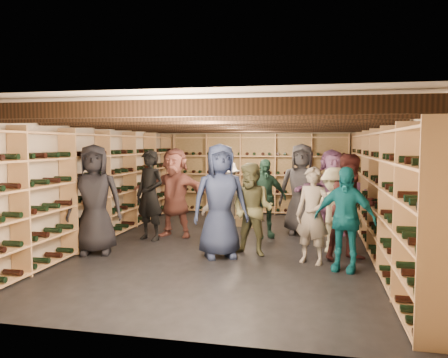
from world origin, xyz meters
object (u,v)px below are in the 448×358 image
person_1 (150,195)px  crate_loose (318,230)px  person_4 (345,219)px  crate_stack_left (248,212)px  person_10 (264,198)px  person_0 (95,199)px  person_5 (175,192)px  person_3 (334,210)px  person_9 (225,202)px  person_12 (301,189)px  person_2 (252,209)px  crate_stack_right (218,215)px  person_8 (352,207)px  person_7 (313,215)px  person_11 (332,192)px  person_6 (220,201)px

person_1 → crate_loose: bearing=41.4°
person_1 → person_4: 3.86m
crate_stack_left → crate_loose: bearing=-20.5°
person_4 → person_10: 2.52m
person_0 → person_5: bearing=40.9°
person_3 → person_9: (-1.98, 0.28, 0.05)m
person_5 → person_12: bearing=21.6°
person_2 → crate_stack_right: bearing=131.2°
person_5 → person_9: 1.21m
person_4 → person_8: person_8 is taller
crate_stack_right → person_1: person_1 is taller
crate_loose → person_3: size_ratio=0.34×
person_1 → person_7: size_ratio=1.15×
crate_loose → person_3: 1.61m
person_2 → person_0: bearing=-154.5°
person_5 → person_10: bearing=13.4°
person_9 → person_11: 2.32m
person_10 → person_11: person_11 is taller
person_8 → person_10: bearing=112.9°
person_8 → person_5: bearing=136.3°
person_6 → person_12: size_ratio=1.00×
crate_stack_left → person_0: (-2.21, -2.98, 0.60)m
person_11 → person_1: bearing=-176.2°
person_5 → person_11: (3.13, 0.78, -0.02)m
person_9 → person_12: bearing=58.8°
person_9 → person_1: bearing=-161.5°
person_1 → person_12: (2.89, 1.17, 0.06)m
crate_stack_left → person_2: bearing=-79.9°
person_1 → person_8: bearing=9.9°
crate_stack_left → person_9: bearing=-95.5°
person_10 → crate_stack_right: bearing=116.4°
person_0 → person_8: person_0 is taller
person_3 → person_11: person_11 is taller
person_5 → person_7: (2.76, -1.49, -0.14)m
person_8 → person_3: bearing=92.7°
person_1 → person_5: (0.38, 0.40, 0.02)m
crate_loose → person_6: bearing=-126.4°
person_1 → person_3: (3.49, -0.28, -0.14)m
person_2 → person_11: person_11 is taller
person_9 → person_4: bearing=-15.3°
person_8 → person_6: bearing=161.8°
person_10 → person_2: bearing=-113.5°
crate_stack_right → person_10: 1.66m
person_11 → person_10: bearing=-174.6°
crate_stack_right → person_10: bearing=-41.1°
crate_loose → crate_stack_right: bearing=166.5°
crate_loose → person_5: person_5 is taller
person_11 → person_2: bearing=-139.6°
person_2 → person_6: bearing=-140.6°
crate_loose → person_2: (-1.10, -1.97, 0.70)m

